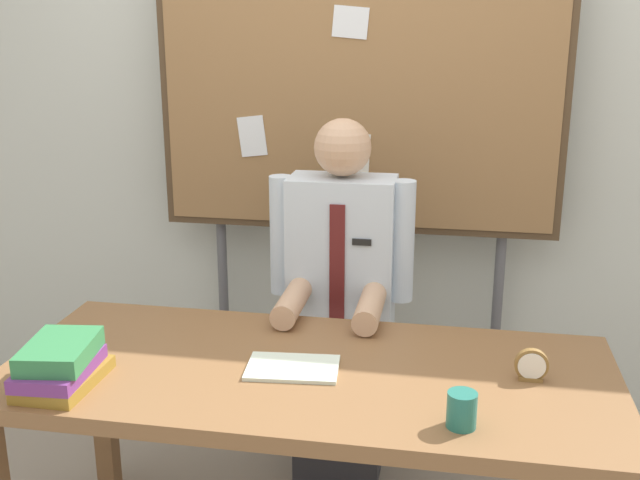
{
  "coord_description": "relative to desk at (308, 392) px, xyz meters",
  "views": [
    {
      "loc": [
        0.41,
        -2.06,
        1.78
      ],
      "look_at": [
        0.0,
        0.2,
        1.11
      ],
      "focal_mm": 42.42,
      "sensor_mm": 36.0,
      "label": 1
    }
  ],
  "objects": [
    {
      "name": "back_wall",
      "position": [
        0.0,
        1.26,
        0.68
      ],
      "size": [
        6.4,
        0.08,
        2.7
      ],
      "primitive_type": "cube",
      "color": "silver",
      "rests_on": "ground_plane"
    },
    {
      "name": "desk",
      "position": [
        0.0,
        0.0,
        0.0
      ],
      "size": [
        1.87,
        0.82,
        0.76
      ],
      "color": "brown",
      "rests_on": "ground_plane"
    },
    {
      "name": "person",
      "position": [
        0.0,
        0.65,
        -0.0
      ],
      "size": [
        0.55,
        0.56,
        1.44
      ],
      "color": "#2D2D33",
      "rests_on": "ground_plane"
    },
    {
      "name": "bulletin_board",
      "position": [
        -0.0,
        1.06,
        0.83
      ],
      "size": [
        1.69,
        0.09,
        2.15
      ],
      "color": "#4C3823",
      "rests_on": "ground_plane"
    },
    {
      "name": "book_stack",
      "position": [
        -0.68,
        -0.24,
        0.15
      ],
      "size": [
        0.21,
        0.3,
        0.13
      ],
      "color": "olive",
      "rests_on": "desk"
    },
    {
      "name": "open_notebook",
      "position": [
        -0.04,
        -0.02,
        0.09
      ],
      "size": [
        0.29,
        0.21,
        0.01
      ],
      "primitive_type": "cube",
      "rotation": [
        0.0,
        0.0,
        0.09
      ],
      "color": "silver",
      "rests_on": "desk"
    },
    {
      "name": "desk_clock",
      "position": [
        0.66,
        0.04,
        0.13
      ],
      "size": [
        0.1,
        0.04,
        0.1
      ],
      "color": "olive",
      "rests_on": "desk"
    },
    {
      "name": "coffee_mug",
      "position": [
        0.46,
        -0.27,
        0.13
      ],
      "size": [
        0.08,
        0.08,
        0.1
      ],
      "primitive_type": "cylinder",
      "color": "#267266",
      "rests_on": "desk"
    }
  ]
}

